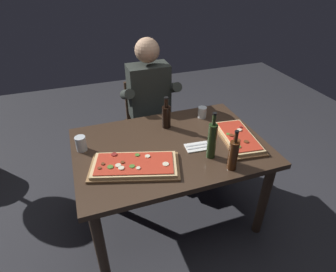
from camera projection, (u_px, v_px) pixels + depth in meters
ground_plane at (170, 213)px, 2.47m from camera, size 6.40×6.40×0.00m
dining_table at (170, 155)px, 2.12m from camera, size 1.40×0.96×0.74m
pizza_rectangular_front at (135, 166)px, 1.84m from camera, size 0.65×0.45×0.05m
pizza_rectangular_left at (238, 137)px, 2.12m from camera, size 0.31×0.52×0.05m
wine_bottle_dark at (166, 116)px, 2.23m from camera, size 0.07×0.07×0.27m
oil_bottle_amber at (233, 155)px, 1.78m from camera, size 0.06×0.06×0.29m
vinegar_bottle_green at (212, 140)px, 1.88m from camera, size 0.06×0.06×0.35m
tumbler_near_camera at (202, 112)px, 2.39m from camera, size 0.07×0.07×0.09m
tumbler_far_side at (81, 144)px, 1.99m from camera, size 0.08×0.08×0.11m
napkin_cutlery_set at (198, 147)px, 2.04m from camera, size 0.19×0.12×0.01m
diner_chair at (148, 119)px, 2.90m from camera, size 0.44×0.44×0.87m
seated_diner at (150, 102)px, 2.66m from camera, size 0.53×0.41×1.33m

